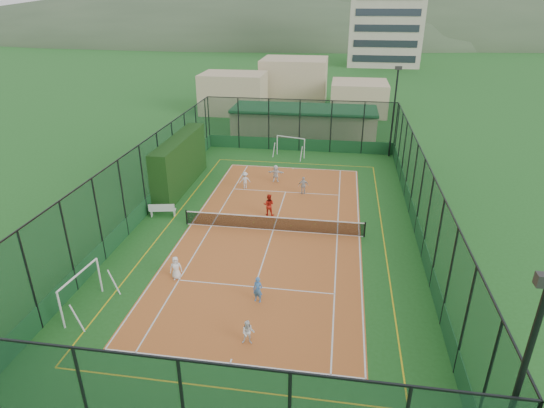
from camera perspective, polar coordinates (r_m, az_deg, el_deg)
The scene contains 19 objects.
ground at distance 29.41m, azimuth 0.15°, elevation -3.32°, with size 300.00×300.00×0.00m, color #21591E.
court_slab at distance 29.40m, azimuth 0.15°, elevation -3.31°, with size 11.17×23.97×0.01m, color #CB672D.
tennis_net at distance 29.16m, azimuth 0.15°, elevation -2.40°, with size 11.67×0.12×1.06m, color black, non-canonical shape.
perimeter_fence at distance 28.33m, azimuth 0.16°, elevation 1.16°, with size 18.12×34.12×5.00m, color #11341F, non-canonical shape.
floodlight_ne at distance 43.65m, azimuth 15.00°, elevation 10.98°, with size 0.60×0.26×8.25m, color black, non-canonical shape.
clubhouse at distance 49.39m, azimuth 4.02°, elevation 10.20°, with size 15.20×7.20×3.15m, color tan, non-canonical shape.
distant_hills at distance 176.30m, azimuth 7.90°, elevation 19.81°, with size 200.00×60.00×24.00m, color #384C33, non-canonical shape.
hedge_left at distance 36.24m, azimuth -11.45°, elevation 5.11°, with size 1.37×9.10×3.98m, color black.
white_bench at distance 31.97m, azimuth -13.55°, elevation -0.67°, with size 1.77×0.49×0.99m, color white, non-canonical shape.
futsal_goal_near at distance 23.78m, azimuth -22.81°, elevation -10.11°, with size 0.88×3.02×1.95m, color white, non-canonical shape.
futsal_goal_far at distance 43.04m, azimuth 2.34°, elevation 7.18°, with size 2.88×0.83×1.86m, color white, non-canonical shape.
child_near_left at distance 24.82m, azimuth -11.97°, elevation -7.85°, with size 0.64×0.42×1.31m, color white.
child_near_mid at distance 22.62m, azimuth -1.79°, elevation -10.70°, with size 0.49×0.32×1.36m, color #457DC4.
child_near_right at distance 20.31m, azimuth -3.02°, elevation -15.80°, with size 0.57×0.44×1.17m, color white.
child_far_left at distance 35.67m, azimuth -3.43°, elevation 3.01°, with size 0.87×0.50×1.35m, color silver.
child_far_right at distance 34.60m, azimuth 3.97°, elevation 2.33°, with size 0.81×0.34×1.39m, color silver.
child_far_back at distance 36.90m, azimuth 0.47°, elevation 3.85°, with size 1.31×0.42×1.41m, color white.
coach at distance 31.09m, azimuth -0.42°, elevation -0.09°, with size 0.75×0.59×1.55m, color red.
tennis_balls at distance 30.38m, azimuth 1.32°, elevation -2.27°, with size 4.12×1.52×0.07m.
Camera 1 is at (3.86, -25.72, 13.72)m, focal length 30.00 mm.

